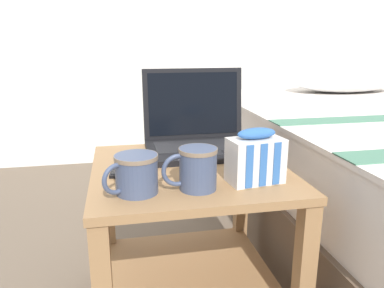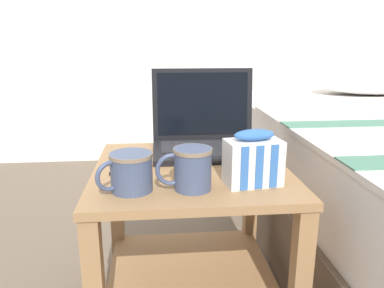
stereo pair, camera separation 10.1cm
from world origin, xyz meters
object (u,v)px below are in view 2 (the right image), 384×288
at_px(laptop, 206,134).
at_px(mug_front_left, 130,170).
at_px(cell_phone, 128,166).
at_px(mug_front_right, 191,167).
at_px(snack_bag, 253,160).

distance_m(laptop, mug_front_left, 0.41).
distance_m(laptop, cell_phone, 0.30).
distance_m(laptop, mug_front_right, 0.35).
xyz_separation_m(snack_bag, cell_phone, (-0.32, 0.16, -0.06)).
relative_size(snack_bag, cell_phone, 0.95).
height_order(laptop, mug_front_right, laptop).
height_order(snack_bag, cell_phone, snack_bag).
distance_m(laptop, snack_bag, 0.33).
relative_size(laptop, mug_front_right, 2.53).
distance_m(mug_front_left, mug_front_right, 0.15).
bearing_deg(mug_front_right, cell_phone, 132.76).
bearing_deg(mug_front_right, snack_bag, 6.94).
bearing_deg(laptop, snack_bag, -76.66).
xyz_separation_m(laptop, cell_phone, (-0.25, -0.16, -0.05)).
bearing_deg(mug_front_left, cell_phone, 96.56).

